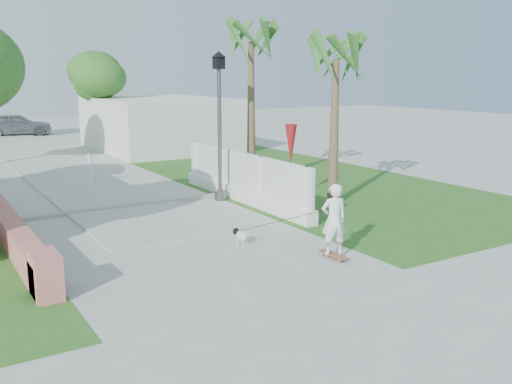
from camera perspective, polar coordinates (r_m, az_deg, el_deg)
ground at (r=11.47m, az=-3.46°, el=-7.54°), size 90.00×90.00×0.00m
path_strip at (r=30.24m, az=-21.65°, el=3.75°), size 3.20×36.00×0.06m
curb at (r=16.80m, az=-13.15°, el=-1.43°), size 6.50×0.25×0.10m
grass_right at (r=21.65m, az=2.92°, el=1.64°), size 8.00×20.00×0.01m
pink_wall at (r=13.69m, az=-23.09°, el=-3.92°), size 0.45×8.20×0.80m
lattice_fence at (r=17.17m, az=-1.34°, el=0.84°), size 0.35×7.00×1.50m
building_right at (r=29.82m, az=-9.67°, el=6.76°), size 6.00×8.00×2.60m
street_lamp at (r=17.10m, az=-3.67°, el=7.14°), size 0.44×0.44×4.44m
bollard at (r=20.52m, az=-16.26°, el=2.27°), size 0.14×0.14×1.09m
patio_umbrella at (r=17.32m, az=3.51°, el=4.74°), size 0.36×0.36×2.30m
tree_path_right at (r=30.70m, az=-16.13°, el=10.71°), size 3.00×3.00×4.79m
palm_far at (r=18.77m, az=-0.50°, el=13.85°), size 1.80×1.80×5.30m
palm_near at (r=16.52m, az=8.00°, el=12.20°), size 1.80×1.80×4.70m
skateboarder at (r=12.27m, az=3.20°, el=-2.92°), size 1.40×2.50×1.59m
dog at (r=12.97m, az=-1.52°, el=-4.34°), size 0.34×0.49×0.35m
parked_car at (r=38.98m, az=-22.82°, el=6.26°), size 4.36×2.41×1.40m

